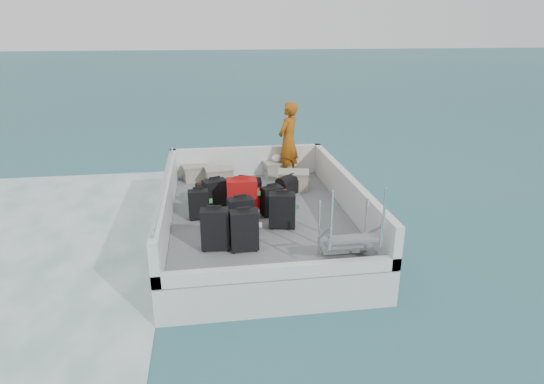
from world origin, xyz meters
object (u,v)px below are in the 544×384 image
Objects in this scene: suitcase_5 at (242,199)px; crate_2 at (277,170)px; suitcase_2 at (215,196)px; crate_3 at (293,181)px; suitcase_0 at (215,230)px; passenger at (288,141)px; suitcase_7 at (272,201)px; crate_0 at (196,174)px; suitcase_8 at (268,198)px; suitcase_4 at (241,216)px; crate_1 at (219,177)px; suitcase_3 at (244,231)px; suitcase_6 at (282,211)px; suitcase_1 at (199,205)px.

crate_2 is at bearing 67.70° from suitcase_5.
suitcase_2 reaches higher than crate_3.
passenger reaches higher than suitcase_0.
suitcase_7 is 1.02× the size of crate_0.
crate_2 is at bearing 70.22° from suitcase_0.
suitcase_2 is 1.10m from suitcase_8.
suitcase_0 is 1.09× the size of suitcase_4.
crate_2 is at bearing 14.80° from crate_1.
crate_0 is at bearing 99.28° from suitcase_0.
suitcase_0 reaches higher than suitcase_7.
suitcase_0 is 0.91× the size of suitcase_5.
suitcase_0 is 3.62m from crate_0.
suitcase_7 is 2.37m from crate_2.
crate_2 is (1.11, 3.69, -0.17)m from suitcase_3.
suitcase_2 is at bearing 150.66° from suitcase_6.
suitcase_5 is at bearing -59.24° from suitcase_2.
suitcase_2 is at bearing -78.55° from crate_0.
suitcase_2 is 1.15× the size of crate_0.
suitcase_1 is 2.48m from crate_3.
suitcase_8 is (0.01, 0.54, -0.15)m from suitcase_7.
crate_0 is 0.95× the size of crate_1.
suitcase_8 is 2.31m from crate_0.
passenger is at bearing 66.28° from suitcase_0.
suitcase_4 is 2.47m from crate_3.
suitcase_4 reaches higher than suitcase_8.
suitcase_6 is 2.95m from passenger.
suitcase_6 is (1.20, 0.69, -0.03)m from suitcase_0.
suitcase_3 is 0.98× the size of suitcase_8.
crate_2 is (1.38, 0.36, -0.01)m from crate_1.
passenger is at bearing 26.74° from suitcase_2.
passenger is at bearing 44.87° from suitcase_1.
suitcase_1 is 0.84× the size of suitcase_3.
suitcase_5 is (0.08, 1.33, 0.04)m from suitcase_3.
suitcase_4 is 3.13m from crate_0.
suitcase_0 is 3.21m from crate_3.
suitcase_6 is (0.75, 0.78, -0.02)m from suitcase_3.
suitcase_8 is at bearing -10.12° from suitcase_2.
suitcase_5 is 1.19× the size of crate_3.
suitcase_2 is at bearing 141.83° from suitcase_5.
suitcase_1 is at bearing 167.88° from suitcase_6.
passenger is (0.26, -0.09, 0.73)m from crate_2.
crate_1 is (-0.93, 1.42, 0.04)m from suitcase_8.
crate_1 is (-0.92, 1.95, -0.11)m from suitcase_7.
crate_2 is (1.91, 0.00, 0.00)m from crate_0.
suitcase_5 reaches higher than suitcase_0.
suitcase_2 is at bearing 91.99° from suitcase_0.
suitcase_3 reaches higher than suitcase_2.
suitcase_6 is 1.16× the size of crate_0.
suitcase_4 reaches higher than suitcase_1.
suitcase_4 is (0.72, -0.71, 0.04)m from suitcase_1.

